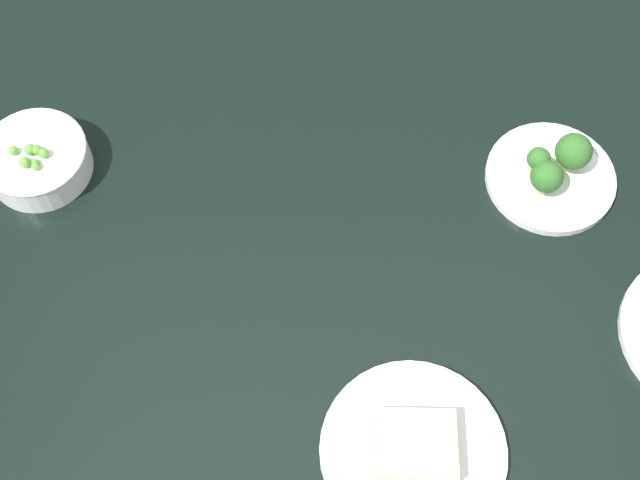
{
  "coord_description": "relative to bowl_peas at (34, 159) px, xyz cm",
  "views": [
    {
      "loc": [
        -0.41,
        54.02,
        106.87
      ],
      "look_at": [
        0.0,
        0.0,
        6.0
      ],
      "focal_mm": 47.84,
      "sensor_mm": 36.0,
      "label": 1
    }
  ],
  "objects": [
    {
      "name": "dining_table",
      "position": [
        -40.36,
        12.26,
        -4.67
      ],
      "size": [
        142.81,
        98.34,
        4.0
      ],
      "primitive_type": "cube",
      "color": "black",
      "rests_on": "ground"
    },
    {
      "name": "plate_broccoli",
      "position": [
        -72.59,
        1.33,
        -0.49
      ],
      "size": [
        18.3,
        18.3,
        7.78
      ],
      "color": "white",
      "rests_on": "dining_table"
    },
    {
      "name": "bowl_peas",
      "position": [
        0.0,
        0.0,
        0.0
      ],
      "size": [
        14.85,
        14.85,
        6.15
      ],
      "color": "white",
      "rests_on": "dining_table"
    },
    {
      "name": "plate_sandwich",
      "position": [
        -51.35,
        40.27,
        -1.37
      ],
      "size": [
        22.57,
        22.57,
        4.52
      ],
      "color": "white",
      "rests_on": "dining_table"
    }
  ]
}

